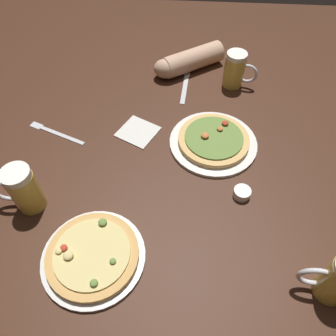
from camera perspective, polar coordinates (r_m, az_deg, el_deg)
The scene contains 10 objects.
ground_plane at distance 1.04m, azimuth -0.00°, elevation -1.18°, with size 2.40×2.40×0.03m, color #3D2114.
pizza_plate_near at distance 0.89m, azimuth -13.27°, elevation -15.00°, with size 0.28×0.28×0.05m.
pizza_plate_far at distance 1.11m, azimuth 8.11°, elevation 4.84°, with size 0.30×0.30×0.05m.
beer_mug_amber at distance 1.34m, azimuth 11.95°, elevation 16.78°, with size 0.13×0.08×0.14m.
beer_mug_pale at distance 0.99m, azimuth -24.48°, elevation -3.51°, with size 0.14×0.08×0.16m.
ramekin_sauce at distance 0.99m, azimuth 13.06°, elevation -4.36°, with size 0.05×0.05×0.03m, color white.
napkin_folded at distance 1.15m, azimuth -5.41°, elevation 6.55°, with size 0.13×0.12×0.01m, color silver.
fork_left at distance 1.21m, azimuth -19.45°, elevation 5.98°, with size 0.22×0.10×0.01m.
knife_right at distance 1.35m, azimuth 3.12°, elevation 14.70°, with size 0.04×0.24×0.01m.
diner_arm at distance 1.41m, azimuth 3.36°, elevation 18.45°, with size 0.29×0.22×0.09m.
Camera 1 is at (0.04, -0.62, 0.82)m, focal length 34.12 mm.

